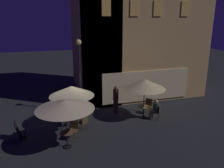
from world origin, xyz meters
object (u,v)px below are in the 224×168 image
(street_lamp_near_corner, at_px, (79,63))
(patron_seated_0, at_px, (81,111))
(cafe_table_0, at_px, (67,137))
(patio_umbrella_0, at_px, (65,105))
(cafe_chair_2, at_px, (84,121))
(cafe_chair_5, at_px, (157,111))
(patron_seated_1, at_px, (155,108))
(patio_umbrella_2, at_px, (145,84))
(cafe_chair_1, at_px, (60,121))
(patron_standing_3, at_px, (73,103))
(menu_sandwich_board, at_px, (22,130))
(cafe_chair_0, at_px, (74,128))
(patron_standing_2, at_px, (116,99))
(cafe_chair_3, at_px, (82,112))
(cafe_table_1, at_px, (73,117))
(cafe_chair_6, at_px, (148,105))
(cafe_table_2, at_px, (144,110))
(patio_umbrella_1, at_px, (72,91))
(cafe_chair_4, at_px, (64,112))

(street_lamp_near_corner, height_order, patron_seated_0, street_lamp_near_corner)
(cafe_table_0, height_order, patron_seated_0, patron_seated_0)
(patio_umbrella_0, distance_m, cafe_chair_2, 2.30)
(cafe_chair_5, bearing_deg, patron_seated_1, 0.00)
(patio_umbrella_2, bearing_deg, cafe_chair_2, -171.24)
(cafe_chair_1, distance_m, patron_standing_3, 2.08)
(menu_sandwich_board, relative_size, patron_seated_0, 0.73)
(cafe_chair_0, bearing_deg, menu_sandwich_board, -76.73)
(street_lamp_near_corner, bearing_deg, patron_standing_2, -15.75)
(cafe_chair_0, relative_size, cafe_chair_3, 1.02)
(cafe_table_1, relative_size, patio_umbrella_2, 0.32)
(cafe_table_0, relative_size, cafe_chair_6, 0.81)
(cafe_table_0, relative_size, patron_seated_1, 0.62)
(cafe_table_1, relative_size, patio_umbrella_0, 0.29)
(street_lamp_near_corner, height_order, patio_umbrella_2, street_lamp_near_corner)
(cafe_table_1, xyz_separation_m, patio_umbrella_2, (4.12, -0.10, 1.54))
(cafe_chair_0, height_order, cafe_chair_6, cafe_chair_6)
(cafe_chair_3, bearing_deg, patron_standing_3, -107.44)
(street_lamp_near_corner, height_order, cafe_chair_5, street_lamp_near_corner)
(cafe_table_0, bearing_deg, cafe_table_2, 22.45)
(cafe_chair_3, xyz_separation_m, cafe_chair_5, (4.20, -1.06, -0.01))
(patio_umbrella_1, relative_size, cafe_chair_2, 2.52)
(menu_sandwich_board, distance_m, patio_umbrella_2, 6.90)
(menu_sandwich_board, xyz_separation_m, patron_standing_3, (2.76, 2.05, 0.37))
(cafe_chair_0, distance_m, patron_standing_2, 3.83)
(street_lamp_near_corner, xyz_separation_m, cafe_table_0, (-1.25, -3.70, -2.69))
(menu_sandwich_board, bearing_deg, patron_standing_3, 32.17)
(street_lamp_near_corner, xyz_separation_m, cafe_chair_6, (3.98, -1.20, -2.63))
(street_lamp_near_corner, distance_m, patio_umbrella_1, 2.15)
(patio_umbrella_2, height_order, patron_standing_3, patio_umbrella_2)
(cafe_chair_2, bearing_deg, cafe_chair_4, -2.26)
(cafe_table_1, height_order, patron_seated_1, patron_seated_1)
(patio_umbrella_2, xyz_separation_m, cafe_chair_0, (-4.27, -1.26, -1.54))
(menu_sandwich_board, height_order, patron_standing_3, patron_standing_3)
(cafe_table_1, distance_m, patron_seated_1, 4.70)
(patron_seated_0, bearing_deg, cafe_table_0, 26.57)
(cafe_chair_0, bearing_deg, patio_umbrella_0, 0.00)
(patron_seated_1, bearing_deg, patio_umbrella_1, 28.03)
(patio_umbrella_0, relative_size, cafe_chair_2, 2.76)
(menu_sandwich_board, height_order, patio_umbrella_2, patio_umbrella_2)
(patio_umbrella_2, relative_size, patron_standing_3, 1.44)
(cafe_chair_0, xyz_separation_m, cafe_chair_3, (0.75, 1.87, -0.00))
(patio_umbrella_0, height_order, patron_standing_3, patio_umbrella_0)
(patio_umbrella_1, relative_size, patron_seated_1, 1.95)
(cafe_chair_6, xyz_separation_m, patron_standing_2, (-1.91, 0.62, 0.32))
(street_lamp_near_corner, relative_size, patio_umbrella_0, 1.75)
(street_lamp_near_corner, xyz_separation_m, cafe_chair_1, (-1.43, -2.09, -2.61))
(cafe_chair_2, bearing_deg, cafe_chair_3, -41.16)
(patio_umbrella_2, bearing_deg, cafe_chair_1, -176.16)
(cafe_chair_4, height_order, patron_standing_3, patron_standing_3)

